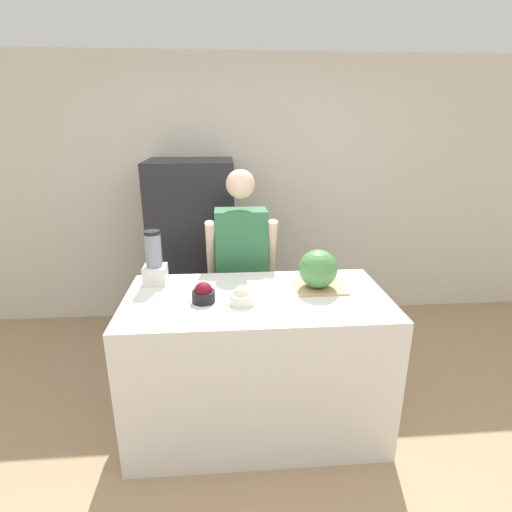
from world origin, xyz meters
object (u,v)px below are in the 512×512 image
(person, at_px, (241,273))
(watermelon, at_px, (318,269))
(refrigerator, at_px, (194,249))
(bowl_cream, at_px, (242,296))
(blender, at_px, (154,262))
(bowl_cherries, at_px, (203,294))

(person, height_order, watermelon, person)
(refrigerator, height_order, bowl_cream, refrigerator)
(refrigerator, height_order, blender, refrigerator)
(refrigerator, height_order, watermelon, refrigerator)
(refrigerator, xyz_separation_m, watermelon, (0.89, -1.30, 0.26))
(person, distance_m, watermelon, 0.79)
(watermelon, xyz_separation_m, bowl_cream, (-0.50, -0.18, -0.09))
(person, xyz_separation_m, blender, (-0.59, -0.40, 0.25))
(blender, bearing_deg, person, 34.29)
(watermelon, height_order, bowl_cream, watermelon)
(refrigerator, distance_m, watermelon, 1.60)
(bowl_cherries, relative_size, blender, 0.39)
(refrigerator, relative_size, person, 1.00)
(watermelon, xyz_separation_m, bowl_cherries, (-0.73, -0.14, -0.09))
(person, relative_size, bowl_cherries, 11.85)
(blender, bearing_deg, bowl_cherries, -44.17)
(refrigerator, bearing_deg, bowl_cream, -75.09)
(person, height_order, bowl_cherries, person)
(person, relative_size, bowl_cream, 11.32)
(person, distance_m, bowl_cream, 0.79)
(bowl_cherries, distance_m, bowl_cream, 0.23)
(person, bearing_deg, watermelon, -51.63)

